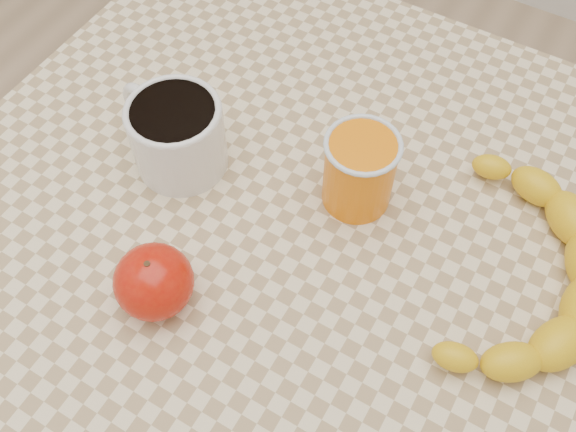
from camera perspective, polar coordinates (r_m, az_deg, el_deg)
The scene contains 6 objects.
ground at distance 1.39m, azimuth 0.00°, elevation -17.58°, with size 3.00×3.00×0.00m, color tan.
table at distance 0.77m, azimuth 0.00°, elevation -4.30°, with size 0.80×0.80×0.75m.
coffee_mug at distance 0.72m, azimuth -9.97°, elevation 7.34°, with size 0.16×0.13×0.09m.
orange_juice_glass at distance 0.68m, azimuth 6.37°, elevation 4.06°, with size 0.08×0.08×0.09m.
apple at distance 0.63m, azimuth -11.84°, elevation -5.73°, with size 0.08×0.08×0.07m.
banana at distance 0.68m, azimuth 20.13°, elevation -4.52°, with size 0.23×0.32×0.05m, color yellow, non-canonical shape.
Camera 1 is at (0.18, -0.32, 1.34)m, focal length 40.00 mm.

